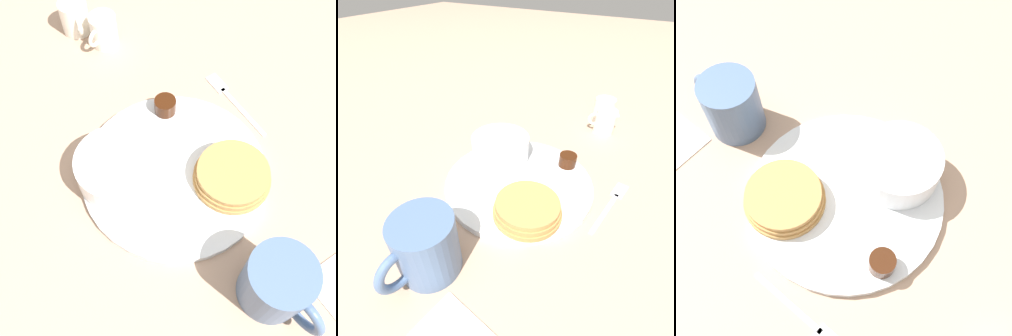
# 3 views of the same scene
# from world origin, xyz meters

# --- Properties ---
(ground_plane) EXTENTS (4.00, 4.00, 0.00)m
(ground_plane) POSITION_xyz_m (0.00, 0.00, 0.00)
(ground_plane) COLOR tan
(plate) EXTENTS (0.27, 0.27, 0.01)m
(plate) POSITION_xyz_m (0.00, 0.00, 0.01)
(plate) COLOR white
(plate) RESTS_ON ground_plane
(pancake_stack) EXTENTS (0.11, 0.11, 0.03)m
(pancake_stack) POSITION_xyz_m (-0.06, -0.05, 0.03)
(pancake_stack) COLOR #B78447
(pancake_stack) RESTS_ON plate
(bowl) EXTENTS (0.11, 0.11, 0.05)m
(bowl) POSITION_xyz_m (0.04, 0.07, 0.04)
(bowl) COLOR white
(bowl) RESTS_ON plate
(syrup_cup) EXTENTS (0.03, 0.03, 0.02)m
(syrup_cup) POSITION_xyz_m (0.09, -0.06, 0.02)
(syrup_cup) COLOR #38190A
(syrup_cup) RESTS_ON plate
(butter_ramekin) EXTENTS (0.04, 0.04, 0.04)m
(butter_ramekin) POSITION_xyz_m (0.07, 0.08, 0.03)
(butter_ramekin) COLOR white
(butter_ramekin) RESTS_ON plate
(coffee_mug) EXTENTS (0.12, 0.08, 0.09)m
(coffee_mug) POSITION_xyz_m (-0.21, 0.02, 0.05)
(coffee_mug) COLOR slate
(coffee_mug) RESTS_ON ground_plane
(creamer_pitcher_near) EXTENTS (0.05, 0.07, 0.06)m
(creamer_pitcher_near) POSITION_xyz_m (0.28, -0.08, 0.03)
(creamer_pitcher_near) COLOR white
(creamer_pitcher_near) RESTS_ON ground_plane
(creamer_pitcher_far) EXTENTS (0.07, 0.05, 0.06)m
(creamer_pitcher_far) POSITION_xyz_m (0.34, -0.06, 0.03)
(creamer_pitcher_far) COLOR white
(creamer_pitcher_far) RESTS_ON ground_plane
(fork) EXTENTS (0.15, 0.03, 0.00)m
(fork) POSITION_xyz_m (0.05, -0.16, 0.00)
(fork) COLOR silver
(fork) RESTS_ON ground_plane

